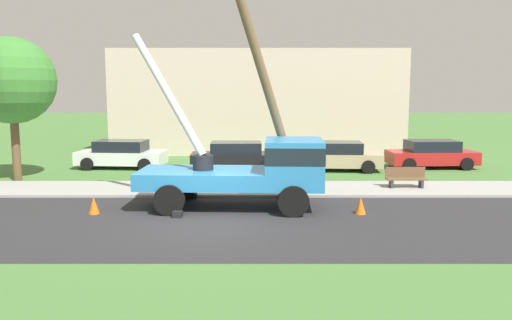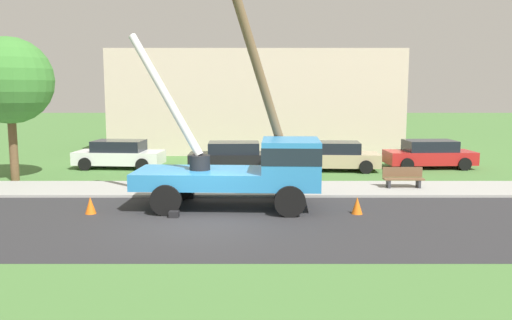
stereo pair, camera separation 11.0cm
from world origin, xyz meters
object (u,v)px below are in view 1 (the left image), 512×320
at_px(utility_truck, 254,167).
at_px(traffic_cone_behind, 92,205).
at_px(parked_sedan_black, 234,156).
at_px(park_bench, 404,178).
at_px(parked_sedan_white, 119,154).
at_px(leaning_utility_pole, 263,81).
at_px(parked_sedan_tan, 334,156).
at_px(traffic_cone_ahead, 358,205).
at_px(roadside_tree_near, 9,81).
at_px(parked_sedan_red, 429,154).

height_order(utility_truck, traffic_cone_behind, utility_truck).
xyz_separation_m(traffic_cone_behind, parked_sedan_black, (4.29, 9.02, 0.43)).
distance_m(traffic_cone_behind, park_bench, 12.01).
relative_size(parked_sedan_white, parked_sedan_black, 1.02).
distance_m(utility_truck, leaning_utility_pole, 3.03).
bearing_deg(parked_sedan_tan, traffic_cone_ahead, -93.67).
distance_m(parked_sedan_tan, park_bench, 5.41).
relative_size(traffic_cone_ahead, roadside_tree_near, 0.09).
distance_m(traffic_cone_behind, roadside_tree_near, 9.10).
relative_size(parked_sedan_black, parked_sedan_tan, 0.99).
relative_size(parked_sedan_white, parked_sedan_tan, 1.01).
height_order(traffic_cone_behind, parked_sedan_red, parked_sedan_red).
distance_m(leaning_utility_pole, parked_sedan_red, 12.48).
relative_size(parked_sedan_white, roadside_tree_near, 0.72).
bearing_deg(traffic_cone_ahead, parked_sedan_red, 60.61).
distance_m(utility_truck, parked_sedan_black, 8.23).
bearing_deg(parked_sedan_black, traffic_cone_behind, -115.42).
xyz_separation_m(parked_sedan_tan, parked_sedan_red, (5.01, 0.82, 0.00)).
xyz_separation_m(traffic_cone_behind, parked_sedan_white, (-1.60, 9.86, 0.43)).
bearing_deg(parked_sedan_white, utility_truck, -52.64).
bearing_deg(parked_sedan_white, roadside_tree_near, -135.12).
bearing_deg(traffic_cone_behind, leaning_utility_pole, 16.92).
bearing_deg(utility_truck, traffic_cone_ahead, -14.88).
height_order(traffic_cone_behind, roadside_tree_near, roadside_tree_near).
bearing_deg(park_bench, parked_sedan_black, 144.84).
bearing_deg(parked_sedan_black, roadside_tree_near, -163.52).
height_order(parked_sedan_tan, park_bench, parked_sedan_tan).
height_order(leaning_utility_pole, parked_sedan_red, leaning_utility_pole).
height_order(parked_sedan_white, parked_sedan_red, same).
bearing_deg(leaning_utility_pole, parked_sedan_black, 99.99).
height_order(traffic_cone_ahead, parked_sedan_tan, parked_sedan_tan).
relative_size(parked_sedan_black, park_bench, 2.78).
bearing_deg(traffic_cone_ahead, parked_sedan_black, 115.82).
distance_m(traffic_cone_ahead, park_bench, 4.88).
height_order(parked_sedan_white, roadside_tree_near, roadside_tree_near).
height_order(utility_truck, parked_sedan_white, utility_truck).
height_order(utility_truck, leaning_utility_pole, leaning_utility_pole).
bearing_deg(roadside_tree_near, parked_sedan_black, 16.48).
bearing_deg(parked_sedan_tan, leaning_utility_pole, -116.40).
xyz_separation_m(traffic_cone_behind, parked_sedan_tan, (9.25, 9.09, 0.43)).
distance_m(parked_sedan_black, roadside_tree_near, 10.62).
distance_m(park_bench, roadside_tree_near, 17.15).
xyz_separation_m(parked_sedan_black, parked_sedan_tan, (4.96, 0.07, 0.00)).
relative_size(traffic_cone_behind, parked_sedan_black, 0.13).
bearing_deg(traffic_cone_behind, parked_sedan_red, 34.80).
bearing_deg(parked_sedan_red, parked_sedan_black, -174.92).
distance_m(leaning_utility_pole, roadside_tree_near, 11.75).
bearing_deg(utility_truck, parked_sedan_red, 45.08).
relative_size(traffic_cone_ahead, parked_sedan_black, 0.13).
bearing_deg(utility_truck, roadside_tree_near, 153.24).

